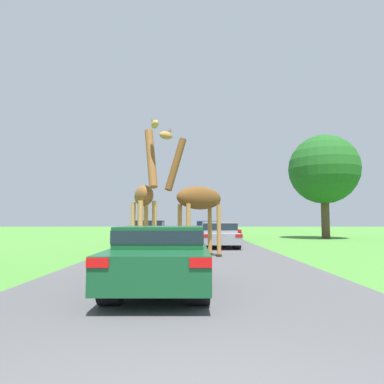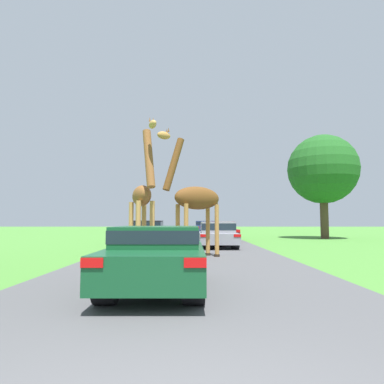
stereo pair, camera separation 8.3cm
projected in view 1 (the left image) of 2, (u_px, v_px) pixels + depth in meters
name	position (u px, v px, depth m)	size (l,w,h in m)	color
road	(191.00, 236.00, 31.69)	(7.73, 120.00, 0.00)	#4C4C4F
giraffe_near_road	(196.00, 199.00, 13.69)	(2.68, 2.04, 5.01)	#B77F3D
giraffe_companion	(144.00, 197.00, 13.61)	(1.44, 2.64, 5.30)	tan
car_lead_maroon	(161.00, 255.00, 7.20)	(1.90, 4.14, 1.33)	#144C28
car_queue_right	(149.00, 232.00, 20.89)	(1.91, 4.22, 1.45)	black
car_queue_left	(219.00, 234.00, 18.65)	(1.99, 4.06, 1.39)	gray
car_far_ahead	(206.00, 228.00, 30.27)	(1.88, 4.32, 1.42)	navy
car_verge_right	(222.00, 231.00, 24.37)	(2.00, 4.69, 1.38)	maroon
tree_left_edge	(323.00, 170.00, 27.82)	(5.61, 5.61, 8.42)	#4C3828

